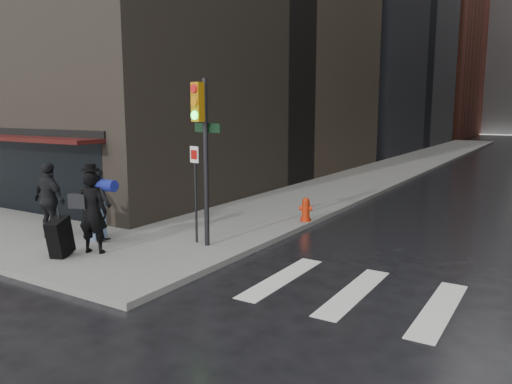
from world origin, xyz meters
TOP-DOWN VIEW (x-y plane):
  - ground at (0.00, 0.00)m, footprint 140.00×140.00m
  - sidewalk_left at (0.00, 27.00)m, footprint 4.00×50.00m
  - crosswalk at (7.50, 1.00)m, footprint 8.50×3.00m
  - bldg_left_far at (-13.00, 62.00)m, footprint 22.00×20.00m
  - storefront at (-7.00, 1.90)m, footprint 8.40×1.11m
  - man_overcoat at (-1.10, -0.24)m, footprint 1.10×1.42m
  - man_jeans at (-1.95, 0.82)m, footprint 1.33×0.85m
  - man_greycoat at (-3.10, 0.26)m, footprint 1.21×0.54m
  - traffic_light at (0.84, 1.75)m, footprint 1.01×0.56m
  - fire_hydrant at (1.80, 5.63)m, footprint 0.43×0.32m

SIDE VIEW (x-z plane):
  - ground at x=0.00m, z-range 0.00..0.00m
  - crosswalk at x=7.50m, z-range 0.00..0.01m
  - sidewalk_left at x=0.00m, z-range 0.00..0.15m
  - fire_hydrant at x=1.80m, z-range 0.11..0.84m
  - man_overcoat at x=-1.10m, z-range -0.02..2.15m
  - man_jeans at x=-1.95m, z-range 0.15..2.05m
  - man_greycoat at x=-3.10m, z-range 0.15..2.19m
  - storefront at x=-7.00m, z-range 0.41..3.24m
  - traffic_light at x=0.84m, z-range 0.75..4.88m
  - bldg_left_far at x=-13.00m, z-range 0.00..26.00m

